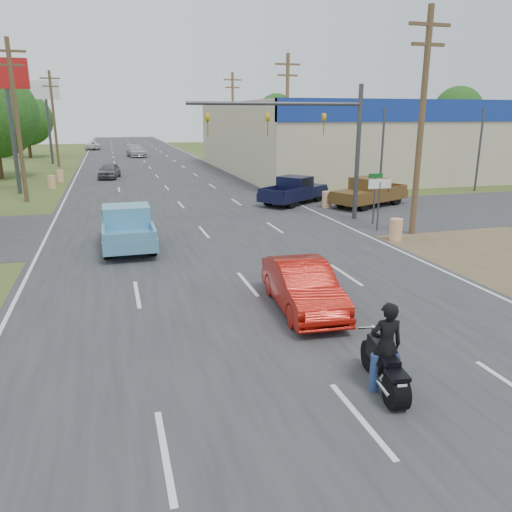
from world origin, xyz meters
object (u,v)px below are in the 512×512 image
object	(u,v)px
red_convertible	(303,287)
distant_car_grey	(109,171)
motorcycle	(385,370)
distant_car_white	(93,146)
rider	(386,350)
navy_pickup	(295,190)
distant_car_silver	(136,151)
brown_pickup	(368,192)
blue_pickup	(127,226)

from	to	relation	value
red_convertible	distant_car_grey	distance (m)	34.52
red_convertible	motorcycle	size ratio (longest dim) A/B	1.95
motorcycle	distant_car_white	distance (m)	80.18
rider	navy_pickup	distance (m)	22.61
distant_car_grey	distant_car_white	size ratio (longest dim) A/B	0.83
distant_car_grey	distant_car_silver	xyz separation A→B (m)	(3.70, 24.18, 0.12)
brown_pickup	distant_car_silver	bearing A→B (deg)	-9.17
distant_car_grey	distant_car_white	distance (m)	41.11
brown_pickup	distant_car_grey	distance (m)	24.56
distant_car_white	motorcycle	bearing A→B (deg)	99.66
brown_pickup	red_convertible	bearing A→B (deg)	121.80
distant_car_white	navy_pickup	bearing A→B (deg)	107.55
navy_pickup	distant_car_grey	size ratio (longest dim) A/B	1.36
motorcycle	brown_pickup	bearing A→B (deg)	70.83
motorcycle	distant_car_grey	distance (m)	39.13
navy_pickup	distant_car_white	world-z (taller)	navy_pickup
blue_pickup	distant_car_grey	xyz separation A→B (m)	(-0.60, 25.25, -0.23)
motorcycle	distant_car_white	xyz separation A→B (m)	(-7.41, 79.83, 0.17)
motorcycle	distant_car_grey	xyz separation A→B (m)	(-5.11, 38.79, 0.18)
red_convertible	brown_pickup	distance (m)	17.97
distant_car_silver	blue_pickup	bearing A→B (deg)	-99.43
blue_pickup	navy_pickup	world-z (taller)	blue_pickup
red_convertible	distant_car_grey	world-z (taller)	red_convertible
red_convertible	brown_pickup	xyz separation A→B (m)	(10.09, 14.87, 0.19)
red_convertible	rider	size ratio (longest dim) A/B	2.35
red_convertible	rider	bearing A→B (deg)	-86.34
distant_car_silver	brown_pickup	bearing A→B (deg)	-80.96
navy_pickup	blue_pickup	bearing A→B (deg)	-88.86
navy_pickup	distant_car_white	size ratio (longest dim) A/B	1.13
distant_car_grey	red_convertible	bearing A→B (deg)	-72.02
red_convertible	motorcycle	bearing A→B (deg)	-86.43
red_convertible	navy_pickup	distance (m)	18.22
rider	distant_car_grey	world-z (taller)	rider
brown_pickup	distant_car_white	xyz separation A→B (m)	(-17.54, 60.31, -0.23)
distant_car_silver	distant_car_grey	bearing A→B (deg)	-104.55
motorcycle	rider	xyz separation A→B (m)	(0.01, 0.06, 0.42)
blue_pickup	rider	bearing A→B (deg)	-71.77
motorcycle	distant_car_silver	distance (m)	62.98
blue_pickup	distant_car_silver	world-z (taller)	blue_pickup
red_convertible	motorcycle	distance (m)	4.66
motorcycle	distant_car_grey	size ratio (longest dim) A/B	0.55
red_convertible	distant_car_white	xyz separation A→B (m)	(-7.44, 75.18, -0.04)
motorcycle	blue_pickup	world-z (taller)	blue_pickup
rider	motorcycle	bearing A→B (deg)	90.00
motorcycle	blue_pickup	bearing A→B (deg)	116.69
red_convertible	blue_pickup	world-z (taller)	blue_pickup
motorcycle	navy_pickup	bearing A→B (deg)	82.39
red_convertible	distant_car_white	size ratio (longest dim) A/B	0.90
rider	distant_car_silver	world-z (taller)	rider
rider	navy_pickup	xyz separation A→B (m)	(6.19, 21.74, -0.04)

